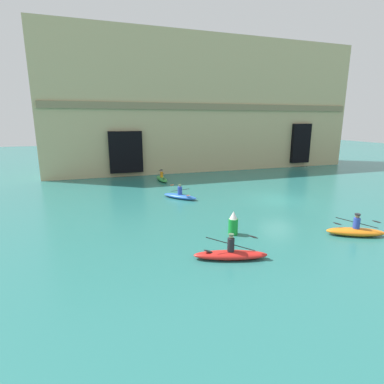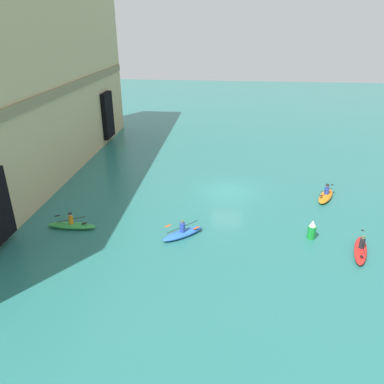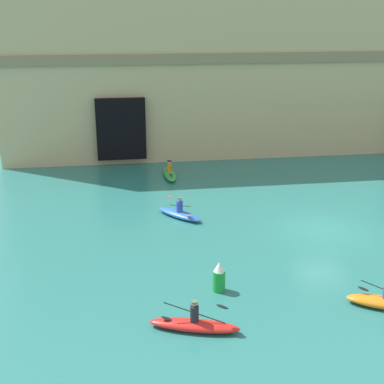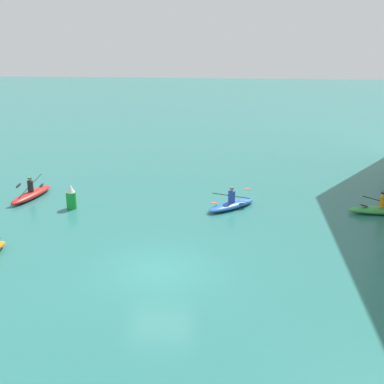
{
  "view_description": "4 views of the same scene",
  "coord_description": "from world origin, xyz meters",
  "px_view_note": "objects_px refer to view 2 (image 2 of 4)",
  "views": [
    {
      "loc": [
        -13.19,
        -18.65,
        5.85
      ],
      "look_at": [
        -7.14,
        -0.58,
        1.28
      ],
      "focal_mm": 28.0,
      "sensor_mm": 36.0,
      "label": 1
    },
    {
      "loc": [
        -27.16,
        0.08,
        12.43
      ],
      "look_at": [
        -4.99,
        2.35,
        2.17
      ],
      "focal_mm": 35.0,
      "sensor_mm": 36.0,
      "label": 2
    },
    {
      "loc": [
        -10.26,
        -23.77,
        10.71
      ],
      "look_at": [
        -6.6,
        0.89,
        2.06
      ],
      "focal_mm": 50.0,
      "sensor_mm": 36.0,
      "label": 3
    },
    {
      "loc": [
        18.29,
        2.49,
        9.55
      ],
      "look_at": [
        -5.17,
        0.88,
        1.45
      ],
      "focal_mm": 50.0,
      "sensor_mm": 36.0,
      "label": 4
    }
  ],
  "objects_px": {
    "kayak_red": "(361,250)",
    "kayak_orange": "(326,196)",
    "kayak_blue": "(182,233)",
    "marker_buoy": "(312,230)",
    "kayak_green": "(72,225)"
  },
  "relations": [
    {
      "from": "kayak_red",
      "to": "kayak_orange",
      "type": "height_order",
      "value": "kayak_orange"
    },
    {
      "from": "kayak_red",
      "to": "kayak_orange",
      "type": "xyz_separation_m",
      "value": [
        7.36,
        0.4,
        0.02
      ]
    },
    {
      "from": "kayak_blue",
      "to": "kayak_orange",
      "type": "relative_size",
      "value": 0.91
    },
    {
      "from": "kayak_blue",
      "to": "marker_buoy",
      "type": "relative_size",
      "value": 2.14
    },
    {
      "from": "kayak_red",
      "to": "kayak_blue",
      "type": "xyz_separation_m",
      "value": [
        0.82,
        10.61,
        -0.0
      ]
    },
    {
      "from": "kayak_red",
      "to": "kayak_green",
      "type": "xyz_separation_m",
      "value": [
        1.07,
        17.96,
        -0.02
      ]
    },
    {
      "from": "kayak_red",
      "to": "kayak_orange",
      "type": "distance_m",
      "value": 7.37
    },
    {
      "from": "kayak_blue",
      "to": "kayak_green",
      "type": "bearing_deg",
      "value": -43.08
    },
    {
      "from": "kayak_green",
      "to": "kayak_blue",
      "type": "distance_m",
      "value": 7.35
    },
    {
      "from": "kayak_green",
      "to": "kayak_blue",
      "type": "relative_size",
      "value": 1.2
    },
    {
      "from": "marker_buoy",
      "to": "kayak_red",
      "type": "bearing_deg",
      "value": -118.13
    },
    {
      "from": "kayak_blue",
      "to": "marker_buoy",
      "type": "bearing_deg",
      "value": 142.95
    },
    {
      "from": "kayak_red",
      "to": "marker_buoy",
      "type": "bearing_deg",
      "value": 79.33
    },
    {
      "from": "kayak_orange",
      "to": "marker_buoy",
      "type": "distance_m",
      "value": 6.37
    },
    {
      "from": "kayak_green",
      "to": "kayak_blue",
      "type": "height_order",
      "value": "kayak_blue"
    }
  ]
}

